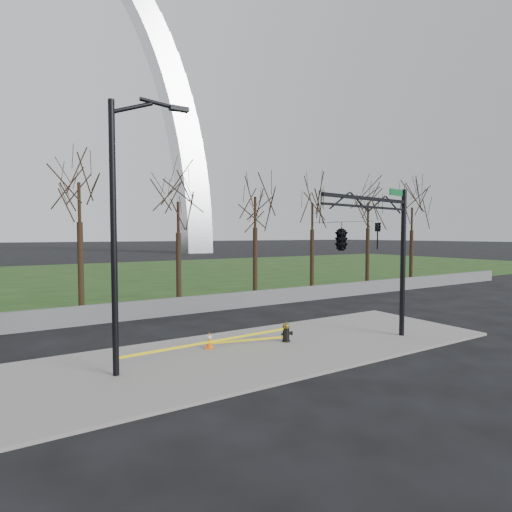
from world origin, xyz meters
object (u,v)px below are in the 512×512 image
fire_hydrant (286,332)px  street_light (121,217)px  traffic_signal_mast (355,236)px  traffic_cone (209,340)px

fire_hydrant → street_light: (-6.20, -0.39, 4.24)m
street_light → traffic_signal_mast: 7.80m
street_light → traffic_cone: bearing=19.7°
traffic_cone → traffic_signal_mast: 6.38m
fire_hydrant → traffic_cone: 3.00m
street_light → fire_hydrant: bearing=4.7°
traffic_cone → fire_hydrant: bearing=-13.8°
traffic_cone → street_light: (-3.29, -1.10, 4.29)m
street_light → traffic_signal_mast: size_ratio=1.37×
fire_hydrant → traffic_cone: size_ratio=1.27×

